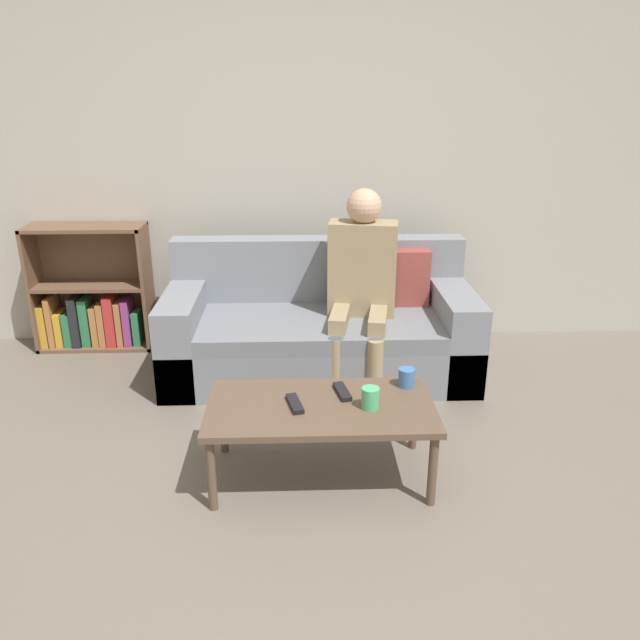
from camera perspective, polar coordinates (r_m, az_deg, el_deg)
The scene contains 10 objects.
ground_plane at distance 2.57m, azimuth -1.16°, elevation -21.30°, with size 22.00×22.00×0.00m, color #70665B.
wall_back at distance 4.30m, azimuth -1.81°, elevation 15.09°, with size 12.00×0.06×2.60m.
couch at distance 3.93m, azimuth 0.06°, elevation -0.94°, with size 1.89×0.84×0.80m.
bookshelf at distance 4.58m, azimuth -20.03°, elevation 1.62°, with size 0.77×0.28×0.85m.
coffee_table at distance 2.84m, azimuth 0.07°, elevation -8.41°, with size 1.02×0.54×0.37m.
person_adult at distance 3.76m, azimuth 3.84°, elevation 4.23°, with size 0.46×0.64×1.16m.
cup_near at distance 2.99m, azimuth 7.91°, elevation -5.23°, with size 0.08×0.08×0.09m.
cup_far at distance 2.78m, azimuth 4.63°, elevation -7.13°, with size 0.08×0.08×0.10m.
tv_remote_0 at distance 2.81m, azimuth -2.32°, elevation -7.65°, with size 0.09×0.18×0.02m.
tv_remote_1 at distance 2.91m, azimuth 2.05°, elevation -6.55°, with size 0.08×0.18×0.02m.
Camera 1 is at (-0.02, -1.91, 1.71)m, focal length 35.00 mm.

